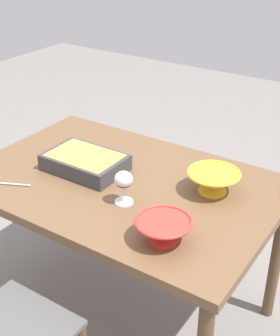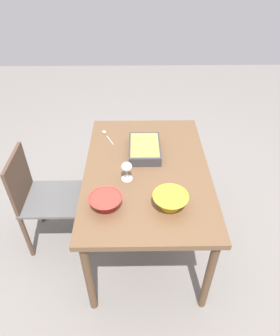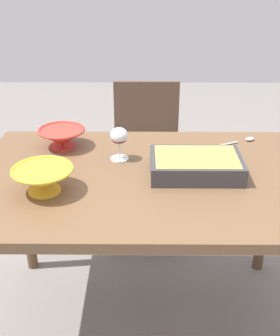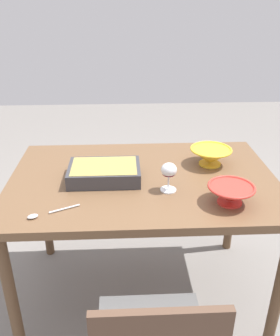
% 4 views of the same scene
% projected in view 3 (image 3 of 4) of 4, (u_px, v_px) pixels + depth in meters
% --- Properties ---
extents(ground_plane, '(8.00, 8.00, 0.00)m').
position_uv_depth(ground_plane, '(145.00, 320.00, 2.04)').
color(ground_plane, gray).
extents(dining_table, '(1.33, 0.88, 0.76)m').
position_uv_depth(dining_table, '(146.00, 192.00, 1.73)').
color(dining_table, brown).
rests_on(dining_table, ground_plane).
extents(chair, '(0.40, 0.46, 0.87)m').
position_uv_depth(chair, '(146.00, 153.00, 2.53)').
color(chair, '#595959').
rests_on(chair, ground_plane).
extents(wine_glass, '(0.08, 0.08, 0.14)m').
position_uv_depth(wine_glass, '(119.00, 138.00, 1.77)').
color(wine_glass, white).
rests_on(wine_glass, dining_table).
extents(casserole_dish, '(0.35, 0.23, 0.07)m').
position_uv_depth(casserole_dish, '(196.00, 164.00, 1.68)').
color(casserole_dish, '#38383D').
rests_on(casserole_dish, dining_table).
extents(mixing_bowl, '(0.22, 0.22, 0.09)m').
position_uv_depth(mixing_bowl, '(43.00, 179.00, 1.55)').
color(mixing_bowl, yellow).
rests_on(mixing_bowl, dining_table).
extents(small_bowl, '(0.21, 0.21, 0.09)m').
position_uv_depth(small_bowl, '(62.00, 137.00, 1.91)').
color(small_bowl, red).
rests_on(small_bowl, dining_table).
extents(serving_spoon, '(0.21, 0.11, 0.01)m').
position_uv_depth(serving_spoon, '(242.00, 141.00, 1.97)').
color(serving_spoon, silver).
rests_on(serving_spoon, dining_table).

